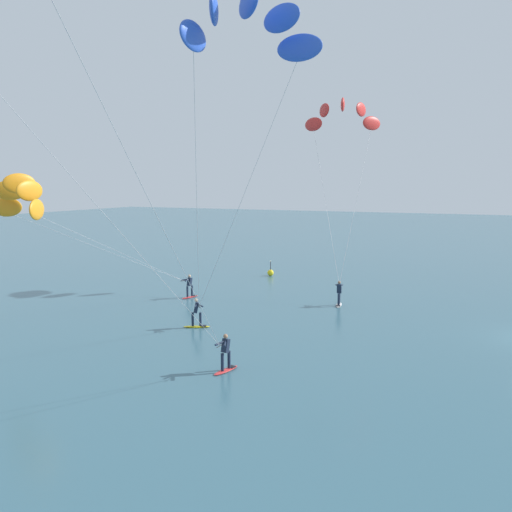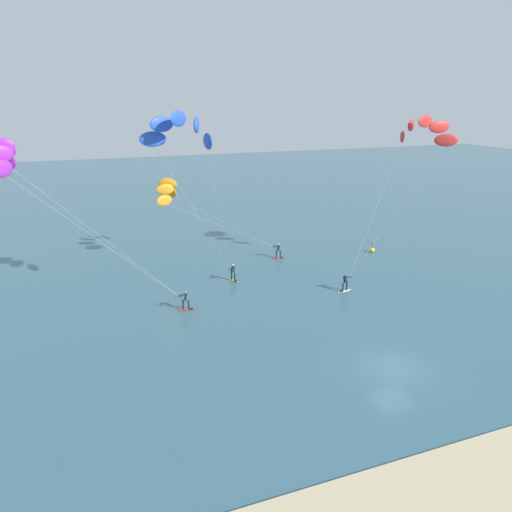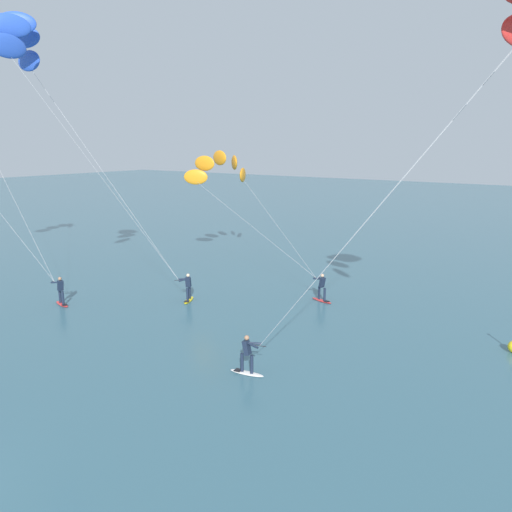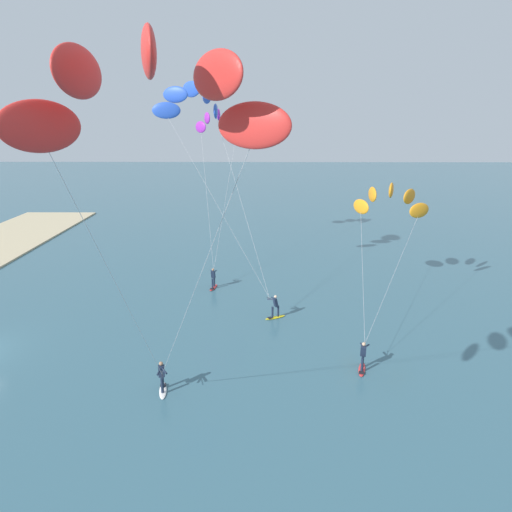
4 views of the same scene
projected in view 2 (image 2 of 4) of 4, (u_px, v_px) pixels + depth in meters
ground_plane at (394, 368)px, 29.77m from camera, size 240.00×240.00×0.00m
kitesurfer_nearshore at (421, 136)px, 42.10m from camera, size 11.13×6.07×15.00m
kitesurfer_mid_water at (172, 193)px, 47.72m from camera, size 13.20×7.10×8.70m
kitesurfer_far_out at (14, 165)px, 30.12m from camera, size 12.90×4.83×14.03m
kitesurfer_downwind at (182, 137)px, 32.62m from camera, size 8.69×9.23×15.65m
marker_buoy at (372, 250)px, 51.90m from camera, size 0.56×0.56×1.38m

